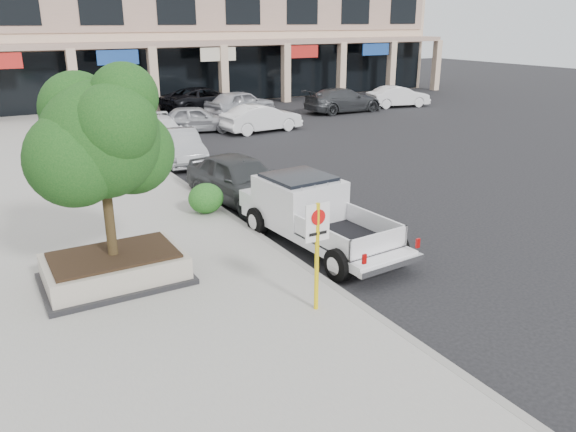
% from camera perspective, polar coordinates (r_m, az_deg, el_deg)
% --- Properties ---
extents(ground, '(120.00, 120.00, 0.00)m').
position_cam_1_polar(ground, '(14.12, 8.46, -5.22)').
color(ground, black).
rests_on(ground, ground).
extents(sidewalk, '(8.00, 52.00, 0.15)m').
position_cam_1_polar(sidewalk, '(17.18, -19.35, -1.34)').
color(sidewalk, gray).
rests_on(sidewalk, ground).
extents(curb, '(0.20, 52.00, 0.15)m').
position_cam_1_polar(curb, '(18.21, -7.15, 0.78)').
color(curb, gray).
rests_on(curb, ground).
extents(strip_mall, '(40.55, 12.43, 9.50)m').
position_cam_1_polar(strip_mall, '(46.79, -10.24, 17.70)').
color(strip_mall, '#C7AB8C').
rests_on(strip_mall, ground).
extents(planter, '(3.20, 2.20, 0.68)m').
position_cam_1_polar(planter, '(13.40, -17.18, -5.08)').
color(planter, black).
rests_on(planter, sidewalk).
extents(planter_tree, '(2.90, 2.55, 4.00)m').
position_cam_1_polar(planter_tree, '(12.70, -18.06, 7.47)').
color(planter_tree, '#302312').
rests_on(planter_tree, planter).
extents(no_parking_sign, '(0.55, 0.09, 2.30)m').
position_cam_1_polar(no_parking_sign, '(11.18, 2.98, -2.69)').
color(no_parking_sign, yellow).
rests_on(no_parking_sign, sidewalk).
extents(hedge, '(1.10, 0.99, 0.93)m').
position_cam_1_polar(hedge, '(17.47, -8.34, 1.79)').
color(hedge, '#154B15').
rests_on(hedge, sidewalk).
extents(pickup_truck, '(2.49, 5.79, 1.78)m').
position_cam_1_polar(pickup_truck, '(14.94, 3.36, 0.03)').
color(pickup_truck, silver).
rests_on(pickup_truck, ground).
extents(curb_car_a, '(2.52, 4.97, 1.62)m').
position_cam_1_polar(curb_car_a, '(18.72, -4.87, 3.73)').
color(curb_car_a, '#2F3235').
rests_on(curb_car_a, ground).
extents(curb_car_b, '(2.04, 4.46, 1.42)m').
position_cam_1_polar(curb_car_b, '(24.52, -10.91, 6.94)').
color(curb_car_b, '#9C9EA4').
rests_on(curb_car_b, ground).
extents(curb_car_c, '(2.39, 4.88, 1.37)m').
position_cam_1_polar(curb_car_c, '(28.22, -12.76, 8.35)').
color(curb_car_c, white).
rests_on(curb_car_c, ground).
extents(curb_car_d, '(2.87, 5.26, 1.40)m').
position_cam_1_polar(curb_car_d, '(34.23, -16.27, 9.95)').
color(curb_car_d, black).
rests_on(curb_car_d, ground).
extents(lot_car_a, '(4.54, 2.94, 1.44)m').
position_cam_1_polar(lot_car_a, '(31.43, -9.36, 9.72)').
color(lot_car_a, '#A5A7AD').
rests_on(lot_car_a, ground).
extents(lot_car_b, '(4.58, 1.89, 1.47)m').
position_cam_1_polar(lot_car_b, '(31.15, -2.69, 9.90)').
color(lot_car_b, silver).
rests_on(lot_car_b, ground).
extents(lot_car_c, '(5.43, 2.22, 1.57)m').
position_cam_1_polar(lot_car_c, '(38.12, 5.65, 11.63)').
color(lot_car_c, '#303236').
rests_on(lot_car_c, ground).
extents(lot_car_d, '(6.33, 4.01, 1.63)m').
position_cam_1_polar(lot_car_d, '(38.59, -8.58, 11.65)').
color(lot_car_d, black).
rests_on(lot_car_d, ground).
extents(lot_car_e, '(5.26, 3.34, 1.67)m').
position_cam_1_polar(lot_car_e, '(36.24, -4.85, 11.33)').
color(lot_car_e, '#B0B2B9').
rests_on(lot_car_e, ground).
extents(lot_car_f, '(4.59, 2.32, 1.44)m').
position_cam_1_polar(lot_car_f, '(41.09, 11.15, 11.83)').
color(lot_car_f, silver).
rests_on(lot_car_f, ground).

